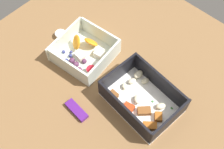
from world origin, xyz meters
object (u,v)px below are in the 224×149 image
object	(u,v)px
paper_cup_liner	(61,35)
fruit_bowl	(85,52)
candy_bar	(77,110)
pasta_container	(142,99)

from	to	relation	value
paper_cup_liner	fruit_bowl	bearing A→B (deg)	179.35
fruit_bowl	candy_bar	size ratio (longest dim) A/B	2.39
pasta_container	candy_bar	world-z (taller)	pasta_container
pasta_container	paper_cup_liner	xyz separation A→B (cm)	(32.77, -0.50, -1.35)
pasta_container	paper_cup_liner	size ratio (longest dim) A/B	6.39
pasta_container	fruit_bowl	xyz separation A→B (cm)	(21.93, -0.38, -0.20)
candy_bar	paper_cup_liner	world-z (taller)	paper_cup_liner
pasta_container	fruit_bowl	size ratio (longest dim) A/B	1.24
candy_bar	pasta_container	bearing A→B (deg)	-128.95
fruit_bowl	paper_cup_liner	xyz separation A→B (cm)	(10.84, -0.12, -1.15)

